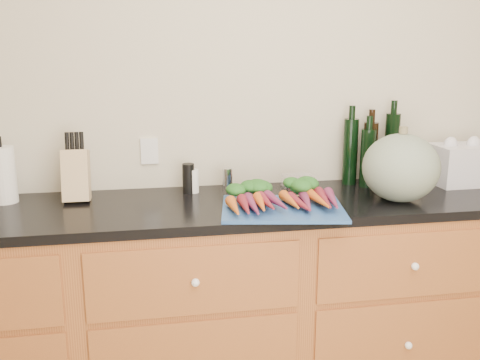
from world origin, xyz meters
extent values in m
cube|color=beige|center=(0.00, 1.62, 1.30)|extent=(4.10, 0.05, 2.60)
cube|color=brown|center=(0.00, 1.30, 0.45)|extent=(3.60, 0.60, 0.90)
cube|color=brown|center=(-0.45, 0.99, 0.72)|extent=(0.82, 0.01, 0.28)
sphere|color=white|center=(-0.45, 0.98, 0.72)|extent=(0.03, 0.03, 0.03)
cube|color=brown|center=(0.45, 0.99, 0.72)|extent=(0.82, 0.01, 0.28)
sphere|color=white|center=(0.45, 0.98, 0.72)|extent=(0.03, 0.03, 0.03)
cube|color=brown|center=(0.45, 0.99, 0.36)|extent=(0.82, 0.01, 0.38)
sphere|color=white|center=(0.45, 0.98, 0.36)|extent=(0.03, 0.03, 0.03)
cube|color=black|center=(0.00, 1.30, 0.92)|extent=(3.64, 0.62, 0.04)
cube|color=#244C8C|center=(-0.07, 1.14, 0.95)|extent=(0.55, 0.45, 0.01)
cone|color=#D85E19|center=(-0.28, 1.12, 0.98)|extent=(0.05, 0.22, 0.05)
cone|color=maroon|center=(-0.24, 1.12, 0.98)|extent=(0.05, 0.22, 0.05)
cone|color=#73234B|center=(-0.21, 1.12, 0.98)|extent=(0.05, 0.22, 0.05)
cone|color=#D85E19|center=(-0.17, 1.12, 0.98)|extent=(0.05, 0.22, 0.05)
cone|color=maroon|center=(-0.14, 1.12, 0.98)|extent=(0.05, 0.22, 0.05)
cone|color=#73234B|center=(-0.10, 1.12, 0.98)|extent=(0.05, 0.22, 0.05)
ellipsoid|color=#1C561C|center=(-0.19, 1.28, 0.99)|extent=(0.22, 0.13, 0.07)
cone|color=#D85E19|center=(-0.04, 1.12, 0.98)|extent=(0.05, 0.22, 0.05)
cone|color=maroon|center=(0.00, 1.12, 0.98)|extent=(0.05, 0.22, 0.05)
cone|color=#73234B|center=(0.03, 1.12, 0.98)|extent=(0.05, 0.22, 0.05)
cone|color=#D85E19|center=(0.07, 1.12, 0.98)|extent=(0.05, 0.22, 0.05)
cone|color=maroon|center=(0.10, 1.12, 0.98)|extent=(0.05, 0.22, 0.05)
cone|color=#73234B|center=(0.14, 1.12, 0.98)|extent=(0.05, 0.22, 0.05)
ellipsoid|color=#1C561C|center=(0.05, 1.28, 0.99)|extent=(0.22, 0.13, 0.07)
ellipsoid|color=#5E6E5C|center=(0.46, 1.19, 1.09)|extent=(0.33, 0.33, 0.30)
cylinder|color=white|center=(-1.22, 1.46, 1.06)|extent=(0.11, 0.11, 0.24)
cube|color=tan|center=(-0.92, 1.44, 1.05)|extent=(0.11, 0.11, 0.22)
cylinder|color=white|center=(-0.41, 1.48, 0.99)|extent=(0.05, 0.05, 0.11)
cylinder|color=black|center=(-0.43, 1.48, 1.01)|extent=(0.05, 0.05, 0.14)
cylinder|color=silver|center=(-0.25, 1.48, 0.99)|extent=(0.05, 0.05, 0.11)
cube|color=white|center=(0.09, 1.47, 0.97)|extent=(0.14, 0.11, 0.06)
cylinder|color=black|center=(0.36, 1.52, 1.10)|extent=(0.07, 0.07, 0.32)
cylinder|color=black|center=(0.47, 1.53, 1.09)|extent=(0.07, 0.07, 0.30)
cylinder|color=black|center=(0.58, 1.52, 1.11)|extent=(0.07, 0.07, 0.34)
cylinder|color=black|center=(0.43, 1.46, 1.08)|extent=(0.07, 0.07, 0.28)
camera|label=1|loc=(-0.61, -0.90, 1.58)|focal=40.00mm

